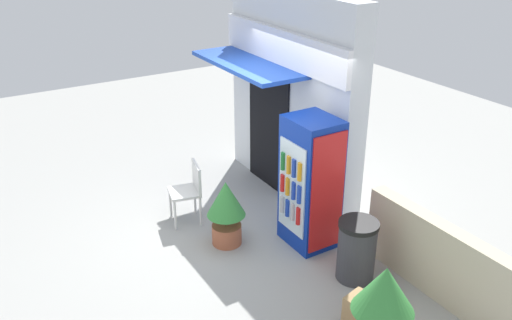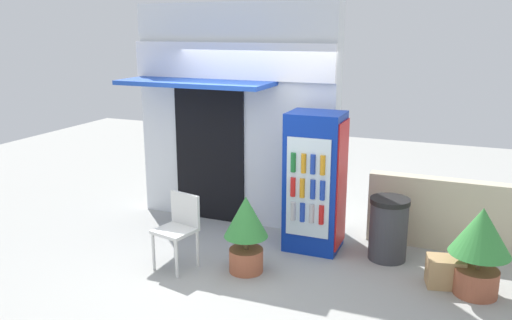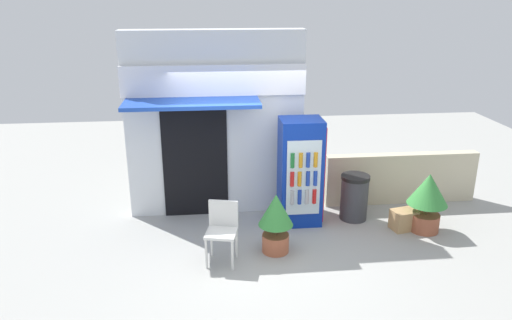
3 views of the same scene
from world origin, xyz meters
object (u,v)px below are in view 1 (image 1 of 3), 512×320
Objects in this scene: trash_bin at (357,250)px; cardboard_box at (364,313)px; potted_plant_curbside at (383,300)px; plastic_chair at (190,188)px; drink_cooler at (310,183)px; potted_plant_near_shop at (226,208)px.

trash_bin is 2.02× the size of cardboard_box.
cardboard_box is (-0.32, 0.08, -0.43)m from potted_plant_curbside.
potted_plant_curbside reaches higher than plastic_chair.
potted_plant_curbside is 1.25× the size of trash_bin.
plastic_chair is at bearing -170.02° from potted_plant_curbside.
plastic_chair is at bearing -167.48° from cardboard_box.
drink_cooler is 1.82× the size of potted_plant_curbside.
potted_plant_near_shop is at bearing -146.64° from trash_bin.
trash_bin is at bearing 145.74° from cardboard_box.
potted_plant_curbside is at bearing -14.19° from cardboard_box.
drink_cooler is at bearing -178.89° from trash_bin.
trash_bin is (0.94, 0.02, -0.50)m from drink_cooler.
drink_cooler reaches higher than plastic_chair.
drink_cooler is 1.86m from cardboard_box.
potted_plant_curbside is at bearing 9.98° from plastic_chair.
trash_bin is 0.88m from cardboard_box.
cardboard_box is at bearing 12.52° from plastic_chair.
cardboard_box is at bearing -34.26° from trash_bin.
drink_cooler is 2.06m from potted_plant_curbside.
trash_bin is (2.28, 1.14, -0.13)m from plastic_chair.
trash_bin reaches higher than cardboard_box.
potted_plant_near_shop is 2.28m from cardboard_box.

